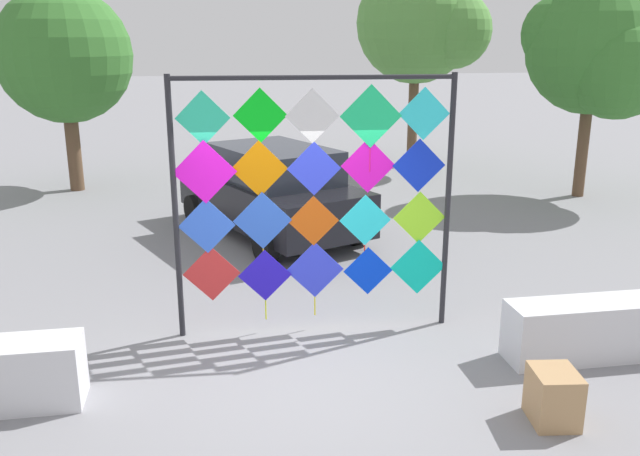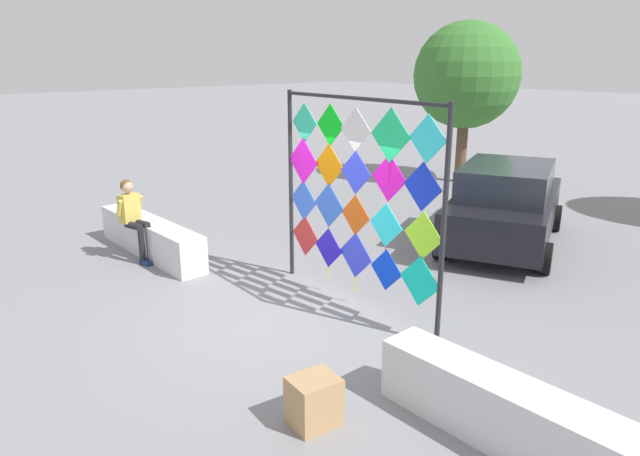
{
  "view_description": "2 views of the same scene",
  "coord_description": "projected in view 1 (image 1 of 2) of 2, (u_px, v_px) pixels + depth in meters",
  "views": [
    {
      "loc": [
        -0.96,
        -6.58,
        3.55
      ],
      "look_at": [
        0.22,
        0.3,
        1.55
      ],
      "focal_mm": 37.48,
      "sensor_mm": 36.0,
      "label": 1
    },
    {
      "loc": [
        6.11,
        -4.79,
        3.67
      ],
      "look_at": [
        -0.04,
        0.66,
        1.22
      ],
      "focal_mm": 32.45,
      "sensor_mm": 36.0,
      "label": 2
    }
  ],
  "objects": [
    {
      "name": "tree_far_right",
      "position": [
        427.0,
        24.0,
        17.94
      ],
      "size": [
        3.44,
        3.33,
        5.55
      ],
      "color": "brown",
      "rests_on": "ground"
    },
    {
      "name": "cardboard_box_large",
      "position": [
        553.0,
        397.0,
        6.33
      ],
      "size": [
        0.47,
        0.54,
        0.52
      ],
      "primitive_type": "cube",
      "rotation": [
        0.0,
        0.0,
        -0.13
      ],
      "color": "tan",
      "rests_on": "ground"
    },
    {
      "name": "tree_palm_like",
      "position": [
        65.0,
        60.0,
        15.39
      ],
      "size": [
        3.08,
        3.1,
        4.69
      ],
      "color": "brown",
      "rests_on": "ground"
    },
    {
      "name": "tree_broadleaf",
      "position": [
        600.0,
        50.0,
        14.49
      ],
      "size": [
        3.09,
        3.25,
        4.78
      ],
      "color": "brown",
      "rests_on": "ground"
    },
    {
      "name": "kite_display_rack",
      "position": [
        314.0,
        188.0,
        7.94
      ],
      "size": [
        3.36,
        0.25,
        3.16
      ],
      "color": "#232328",
      "rests_on": "ground"
    },
    {
      "name": "ground",
      "position": [
        305.0,
        371.0,
        7.37
      ],
      "size": [
        120.0,
        120.0,
        0.0
      ],
      "primitive_type": "plane",
      "color": "gray"
    },
    {
      "name": "parked_car",
      "position": [
        271.0,
        190.0,
        12.28
      ],
      "size": [
        3.38,
        4.63,
        1.65
      ],
      "color": "black",
      "rests_on": "ground"
    }
  ]
}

